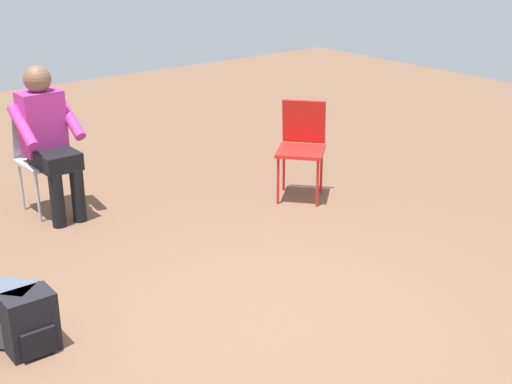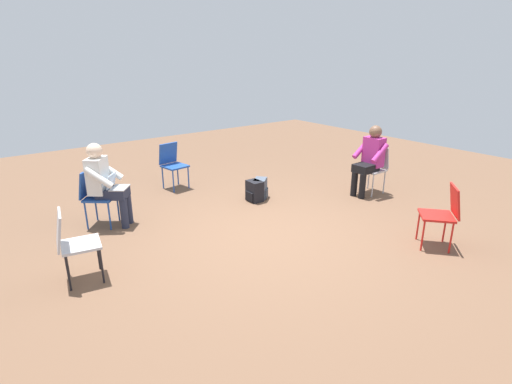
{
  "view_description": "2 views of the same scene",
  "coord_description": "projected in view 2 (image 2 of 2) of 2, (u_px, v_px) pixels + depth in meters",
  "views": [
    {
      "loc": [
        2.38,
        2.85,
        2.3
      ],
      "look_at": [
        0.18,
        0.1,
        0.96
      ],
      "focal_mm": 50.0,
      "sensor_mm": 36.0,
      "label": 1
    },
    {
      "loc": [
        -3.97,
        3.25,
        2.43
      ],
      "look_at": [
        0.18,
        0.07,
        0.6
      ],
      "focal_mm": 28.0,
      "sensor_mm": 36.0,
      "label": 2
    }
  ],
  "objects": [
    {
      "name": "person_in_magenta",
      "position": [
        370.0,
        157.0,
        7.04
      ],
      "size": [
        0.5,
        0.53,
        1.24
      ],
      "rotation": [
        0.0,
        0.0,
        0.01
      ],
      "color": "black",
      "rests_on": "ground"
    },
    {
      "name": "chair_south",
      "position": [
        375.0,
        166.0,
        7.2
      ],
      "size": [
        0.41,
        0.44,
        0.85
      ],
      "rotation": [
        0.0,
        0.0,
        0.01
      ],
      "color": "#B7B7BC",
      "rests_on": "ground"
    },
    {
      "name": "person_with_laptop",
      "position": [
        105.0,
        181.0,
        5.73
      ],
      "size": [
        0.63,
        0.64,
        1.24
      ],
      "rotation": [
        0.0,
        0.0,
        2.45
      ],
      "color": "#23283D",
      "rests_on": "ground"
    },
    {
      "name": "chair_north",
      "position": [
        73.0,
        241.0,
        4.33
      ],
      "size": [
        0.47,
        0.5,
        0.85
      ],
      "rotation": [
        0.0,
        0.0,
        2.96
      ],
      "color": "#B7B7BC",
      "rests_on": "ground"
    },
    {
      "name": "chair_southwest",
      "position": [
        443.0,
        212.0,
        5.13
      ],
      "size": [
        0.59,
        0.58,
        0.85
      ],
      "rotation": [
        0.0,
        0.0,
        -0.86
      ],
      "color": "red",
      "rests_on": "ground"
    },
    {
      "name": "chair_east",
      "position": [
        172.0,
        162.0,
        7.44
      ],
      "size": [
        0.49,
        0.45,
        0.85
      ],
      "rotation": [
        0.0,
        0.0,
        1.72
      ],
      "color": "#1E4799",
      "rests_on": "ground"
    },
    {
      "name": "chair_northeast",
      "position": [
        95.0,
        193.0,
        5.8
      ],
      "size": [
        0.58,
        0.58,
        0.85
      ],
      "rotation": [
        0.0,
        0.0,
        2.45
      ],
      "color": "#1E4799",
      "rests_on": "ground"
    },
    {
      "name": "backpack_by_empty_chair",
      "position": [
        260.0,
        190.0,
        7.0
      ],
      "size": [
        0.33,
        0.34,
        0.36
      ],
      "rotation": [
        0.0,
        0.0,
        2.28
      ],
      "color": "#475160",
      "rests_on": "ground"
    },
    {
      "name": "ground_plane",
      "position": [
        268.0,
        235.0,
        5.64
      ],
      "size": [
        14.69,
        14.69,
        0.0
      ],
      "primitive_type": "plane",
      "color": "brown"
    },
    {
      "name": "backpack_near_laptop_user",
      "position": [
        255.0,
        192.0,
        6.87
      ],
      "size": [
        0.28,
        0.25,
        0.36
      ],
      "rotation": [
        0.0,
        0.0,
        3.13
      ],
      "color": "black",
      "rests_on": "ground"
    }
  ]
}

